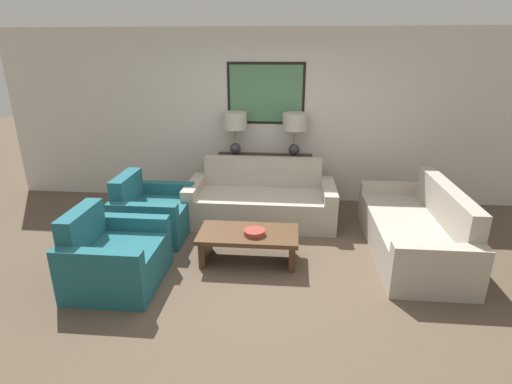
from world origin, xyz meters
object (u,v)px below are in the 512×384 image
object	(u,v)px
table_lamp_left	(235,125)
coffee_table	(248,240)
couch_by_back_wall	(261,201)
couch_by_side	(415,231)
armchair_near_back_wall	(152,214)
armchair_near_camera	(115,258)
decorative_bowl	(255,232)
console_table	(264,180)
table_lamp_right	(295,126)

from	to	relation	value
table_lamp_left	coffee_table	bearing A→B (deg)	-77.85
couch_by_back_wall	couch_by_side	bearing A→B (deg)	-22.72
armchair_near_back_wall	armchair_near_camera	size ratio (longest dim) A/B	1.00
table_lamp_left	armchair_near_back_wall	size ratio (longest dim) A/B	0.69
couch_by_side	armchair_near_camera	distance (m)	3.46
couch_by_back_wall	armchair_near_camera	world-z (taller)	couch_by_back_wall
decorative_bowl	armchair_near_camera	world-z (taller)	armchair_near_camera
table_lamp_left	armchair_near_camera	bearing A→B (deg)	-111.08
console_table	armchair_near_camera	distance (m)	2.82
table_lamp_right	armchair_near_camera	distance (m)	3.22
couch_by_back_wall	decorative_bowl	xyz separation A→B (m)	(0.02, -1.25, 0.11)
couch_by_back_wall	armchair_near_back_wall	size ratio (longest dim) A/B	2.15
table_lamp_left	table_lamp_right	world-z (taller)	same
table_lamp_left	couch_by_back_wall	distance (m)	1.27
couch_by_side	console_table	bearing A→B (deg)	142.54
couch_by_side	table_lamp_right	bearing A→B (deg)	134.91
decorative_bowl	couch_by_back_wall	bearing A→B (deg)	91.10
table_lamp_right	decorative_bowl	bearing A→B (deg)	-102.61
table_lamp_right	coffee_table	distance (m)	2.17
console_table	armchair_near_camera	bearing A→B (deg)	-119.72
table_lamp_left	coffee_table	xyz separation A→B (m)	(0.40, -1.86, -0.99)
table_lamp_left	armchair_near_camera	size ratio (longest dim) A/B	0.69
console_table	couch_by_side	bearing A→B (deg)	-37.46
armchair_near_camera	table_lamp_left	bearing A→B (deg)	68.92
table_lamp_left	table_lamp_right	bearing A→B (deg)	0.00
table_lamp_right	armchair_near_camera	xyz separation A→B (m)	(-1.85, -2.45, -0.97)
table_lamp_left	table_lamp_right	size ratio (longest dim) A/B	1.00
couch_by_side	decorative_bowl	size ratio (longest dim) A/B	8.55
table_lamp_right	couch_by_side	world-z (taller)	table_lamp_right
console_table	coffee_table	bearing A→B (deg)	-91.64
decorative_bowl	coffee_table	bearing A→B (deg)	142.25
table_lamp_left	coffee_table	world-z (taller)	table_lamp_left
decorative_bowl	armchair_near_camera	bearing A→B (deg)	-159.61
decorative_bowl	armchair_near_camera	size ratio (longest dim) A/B	0.25
table_lamp_left	armchair_near_camera	world-z (taller)	table_lamp_left
table_lamp_left	couch_by_side	xyz separation A→B (m)	(2.37, -1.47, -0.98)
coffee_table	armchair_near_back_wall	bearing A→B (deg)	156.36
console_table	decorative_bowl	distance (m)	1.92
couch_by_side	decorative_bowl	xyz separation A→B (m)	(-1.90, -0.45, 0.11)
table_lamp_left	decorative_bowl	size ratio (longest dim) A/B	2.76
table_lamp_right	armchair_near_back_wall	world-z (taller)	table_lamp_right
decorative_bowl	armchair_near_camera	distance (m)	1.52
table_lamp_right	decorative_bowl	xyz separation A→B (m)	(-0.43, -1.92, -0.87)
couch_by_side	armchair_near_camera	bearing A→B (deg)	-163.63
couch_by_back_wall	coffee_table	xyz separation A→B (m)	(-0.05, -1.19, -0.01)
couch_by_back_wall	armchair_near_back_wall	world-z (taller)	couch_by_back_wall
couch_by_back_wall	couch_by_side	world-z (taller)	same
table_lamp_left	armchair_near_back_wall	bearing A→B (deg)	-126.58
table_lamp_right	coffee_table	world-z (taller)	table_lamp_right
table_lamp_left	decorative_bowl	bearing A→B (deg)	-76.02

